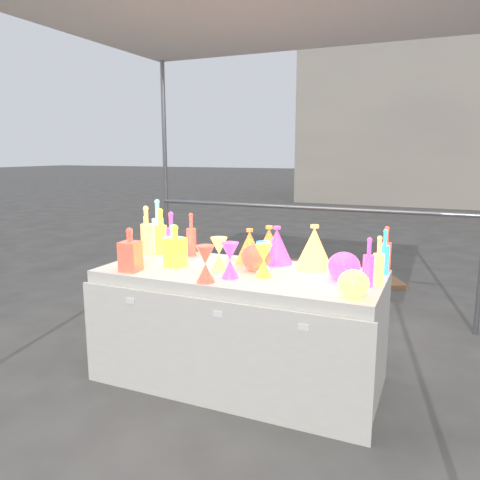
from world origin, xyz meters
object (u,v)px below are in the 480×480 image
at_px(bottle_0, 146,235).
at_px(lampshade_0, 250,246).
at_px(cardboard_box_closed, 312,281).
at_px(hourglass_0, 205,264).
at_px(decanter_0, 175,246).
at_px(display_table, 239,326).

height_order(bottle_0, lampshade_0, bottle_0).
bearing_deg(cardboard_box_closed, hourglass_0, -108.56).
distance_m(cardboard_box_closed, bottle_0, 2.05).
relative_size(bottle_0, decanter_0, 1.02).
height_order(display_table, hourglass_0, hourglass_0).
height_order(cardboard_box_closed, decanter_0, decanter_0).
distance_m(cardboard_box_closed, hourglass_0, 2.36).
bearing_deg(decanter_0, cardboard_box_closed, 78.24).
relative_size(bottle_0, hourglass_0, 1.31).
bearing_deg(decanter_0, lampshade_0, 35.29).
xyz_separation_m(cardboard_box_closed, lampshade_0, (-0.01, -1.71, 0.68)).
height_order(cardboard_box_closed, hourglass_0, hourglass_0).
xyz_separation_m(display_table, lampshade_0, (-0.03, 0.23, 0.50)).
relative_size(cardboard_box_closed, hourglass_0, 2.34).
distance_m(display_table, lampshade_0, 0.55).
distance_m(hourglass_0, lampshade_0, 0.56).
bearing_deg(decanter_0, bottle_0, 148.01).
height_order(display_table, cardboard_box_closed, display_table).
xyz_separation_m(bottle_0, decanter_0, (0.41, -0.26, -0.00)).
relative_size(display_table, cardboard_box_closed, 3.59).
distance_m(decanter_0, hourglass_0, 0.45).
xyz_separation_m(display_table, bottle_0, (-0.85, 0.20, 0.52)).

